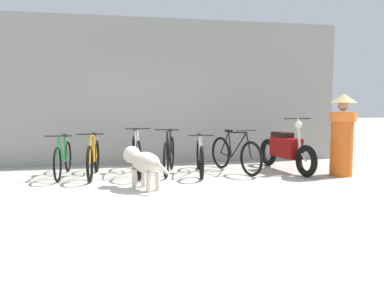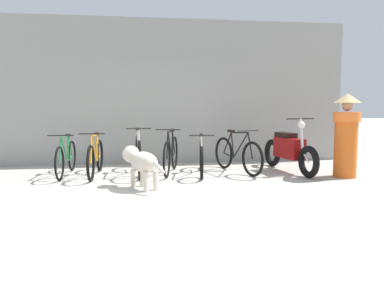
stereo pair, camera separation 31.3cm
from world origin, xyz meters
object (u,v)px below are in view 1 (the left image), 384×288
(bicycle_2, at_px, (136,155))
(motorcycle, at_px, (286,150))
(bicycle_5, at_px, (235,154))
(stray_dog, at_px, (142,162))
(bicycle_1, at_px, (93,159))
(bicycle_4, at_px, (200,157))
(person_in_robes, at_px, (342,133))
(bicycle_3, at_px, (169,155))
(bicycle_0, at_px, (63,159))

(bicycle_2, xyz_separation_m, motorcycle, (3.00, -0.18, 0.05))
(bicycle_2, height_order, bicycle_5, bicycle_2)
(bicycle_5, xyz_separation_m, stray_dog, (-1.91, -1.17, 0.08))
(bicycle_1, relative_size, motorcycle, 0.85)
(bicycle_4, bearing_deg, stray_dog, -38.69)
(bicycle_4, bearing_deg, person_in_robes, 84.67)
(bicycle_2, distance_m, person_in_robes, 3.93)
(bicycle_5, bearing_deg, bicycle_3, -112.30)
(bicycle_0, distance_m, bicycle_4, 2.58)
(bicycle_4, bearing_deg, bicycle_2, -91.61)
(bicycle_5, relative_size, person_in_robes, 1.06)
(person_in_robes, bearing_deg, stray_dog, 12.02)
(bicycle_5, xyz_separation_m, person_in_robes, (1.86, -0.75, 0.46))
(bicycle_0, relative_size, bicycle_4, 0.98)
(bicycle_1, height_order, person_in_robes, person_in_robes)
(bicycle_2, height_order, bicycle_3, bicycle_2)
(bicycle_4, xyz_separation_m, stray_dog, (-1.17, -1.07, 0.11))
(bicycle_2, distance_m, motorcycle, 3.01)
(bicycle_2, bearing_deg, person_in_robes, 74.75)
(bicycle_2, xyz_separation_m, person_in_robes, (3.81, -0.87, 0.44))
(bicycle_2, distance_m, bicycle_5, 1.95)
(bicycle_1, height_order, bicycle_2, bicycle_2)
(bicycle_5, bearing_deg, person_in_robes, 49.81)
(bicycle_1, distance_m, stray_dog, 1.45)
(bicycle_3, bearing_deg, bicycle_0, -77.87)
(bicycle_4, xyz_separation_m, person_in_robes, (2.60, -0.65, 0.49))
(bicycle_2, bearing_deg, motorcycle, 84.14)
(bicycle_0, relative_size, stray_dog, 1.72)
(stray_dog, bearing_deg, bicycle_2, -32.21)
(bicycle_4, bearing_deg, bicycle_5, 106.45)
(motorcycle, bearing_deg, bicycle_1, -99.06)
(bicycle_1, xyz_separation_m, bicycle_3, (1.43, 0.09, 0.03))
(bicycle_0, bearing_deg, bicycle_2, 90.93)
(bicycle_1, height_order, bicycle_3, bicycle_3)
(bicycle_2, xyz_separation_m, bicycle_5, (1.95, -0.12, -0.02))
(stray_dog, xyz_separation_m, person_in_robes, (3.77, 0.42, 0.38))
(bicycle_3, distance_m, person_in_robes, 3.31)
(bicycle_1, xyz_separation_m, bicycle_5, (2.75, -0.00, 0.01))
(bicycle_3, height_order, bicycle_4, bicycle_3)
(bicycle_2, relative_size, bicycle_3, 1.08)
(bicycle_1, bearing_deg, person_in_robes, 83.43)
(bicycle_1, distance_m, motorcycle, 3.80)
(bicycle_0, relative_size, motorcycle, 0.83)
(bicycle_1, xyz_separation_m, bicycle_2, (0.80, 0.12, 0.03))
(bicycle_0, distance_m, motorcycle, 4.37)
(bicycle_0, relative_size, bicycle_2, 0.94)
(bicycle_5, bearing_deg, motorcycle, 68.35)
(bicycle_2, relative_size, stray_dog, 1.84)
(bicycle_3, bearing_deg, bicycle_4, 84.95)
(motorcycle, bearing_deg, bicycle_0, -100.85)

